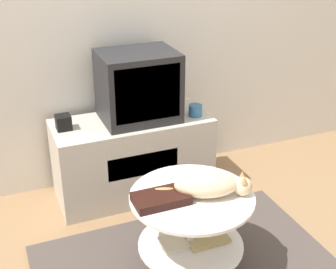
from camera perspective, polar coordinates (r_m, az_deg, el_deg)
The scene contains 9 objects.
ground_plane at distance 2.73m, azimuth 2.27°, elevation -15.98°, with size 12.00×12.00×0.00m, color #93704C.
rug at distance 2.73m, azimuth 2.28°, elevation -15.82°, with size 1.63×1.02×0.02m.
tv_stand at distance 3.24m, azimuth -4.29°, elevation -2.76°, with size 1.06×0.45×0.56m.
tv at distance 3.06m, azimuth -3.65°, elevation 5.91°, with size 0.49×0.39×0.45m.
speaker at distance 3.03m, azimuth -12.63°, elevation 1.45°, with size 0.09×0.09×0.09m.
mug at distance 3.16m, azimuth 3.36°, elevation 2.95°, with size 0.09×0.09×0.08m.
coffee_table at distance 2.55m, azimuth 2.89°, elevation -10.45°, with size 0.66×0.66×0.46m.
dvd_box at distance 2.38m, azimuth -0.85°, elevation -7.83°, with size 0.28×0.16×0.05m.
cat at distance 2.42m, azimuth 5.05°, elevation -6.16°, with size 0.51×0.27×0.13m.
Camera 1 is at (-0.87, -1.85, 1.81)m, focal length 50.00 mm.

